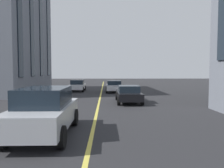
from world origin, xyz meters
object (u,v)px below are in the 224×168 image
at_px(car_white_oncoming, 114,86).
at_px(car_black_parked_a, 129,94).
at_px(car_white_parked_b, 77,86).
at_px(car_silver_mid, 45,111).

distance_m(car_white_oncoming, car_black_parked_a, 8.88).
relative_size(car_white_oncoming, car_black_parked_a, 1.00).
bearing_deg(car_white_parked_b, car_silver_mid, -176.41).
height_order(car_silver_mid, car_white_oncoming, car_silver_mid).
relative_size(car_silver_mid, car_white_oncoming, 1.07).
distance_m(car_white_parked_b, car_black_parked_a, 11.44).
xyz_separation_m(car_white_parked_b, car_silver_mid, (-18.95, -1.19, 0.27)).
xyz_separation_m(car_white_parked_b, car_black_parked_a, (-10.09, -5.39, 0.00)).
bearing_deg(car_black_parked_a, car_silver_mid, 154.63).
xyz_separation_m(car_silver_mid, car_black_parked_a, (8.86, -4.20, -0.27)).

